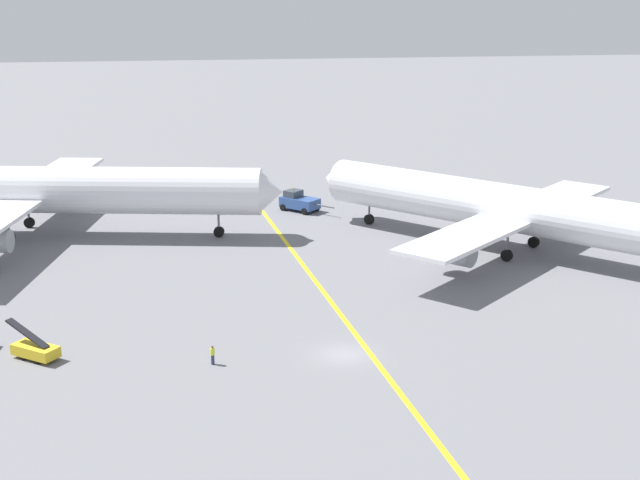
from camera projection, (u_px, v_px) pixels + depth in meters
ground_plane at (344, 354)px, 75.51m from camera, size 600.00×600.00×0.00m
taxiway_stripe at (339, 312)px, 85.20m from camera, size 11.39×119.55×0.01m
airliner_at_gate_left at (42, 190)px, 109.54m from camera, size 58.06×48.19×16.96m
airliner_being_pushed at (501, 207)px, 103.64m from camera, size 39.17×41.21×15.31m
pushback_tug at (299, 201)px, 122.65m from camera, size 6.90×7.03×3.02m
gse_belt_loader_portside at (35, 349)px, 74.41m from camera, size 4.66×3.99×3.02m
ground_crew_wing_walker_right at (213, 355)px, 73.31m from camera, size 0.36×0.36×1.64m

